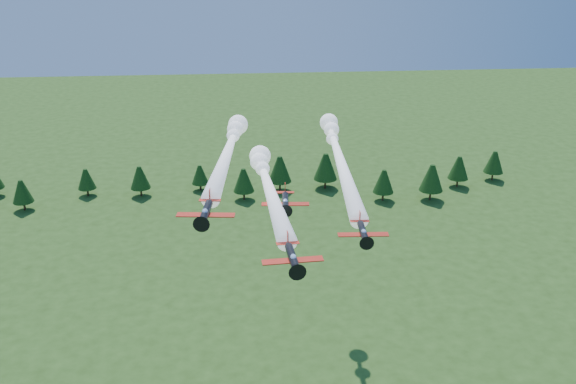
{
  "coord_description": "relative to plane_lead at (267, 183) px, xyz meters",
  "views": [
    {
      "loc": [
        -5.1,
        -75.63,
        76.53
      ],
      "look_at": [
        1.21,
        0.0,
        45.79
      ],
      "focal_mm": 40.0,
      "sensor_mm": 36.0,
      "label": 1
    }
  ],
  "objects": [
    {
      "name": "plane_right",
      "position": [
        13.25,
        14.68,
        -0.54
      ],
      "size": [
        7.96,
        57.07,
        3.7
      ],
      "rotation": [
        0.0,
        0.0,
        -0.05
      ],
      "color": "black",
      "rests_on": "ground"
    },
    {
      "name": "treeline",
      "position": [
        -0.36,
        95.33,
        -34.32
      ],
      "size": [
        173.53,
        21.9,
        11.71
      ],
      "color": "#382314",
      "rests_on": "ground"
    },
    {
      "name": "plane_slot",
      "position": [
        2.18,
        -7.3,
        -0.01
      ],
      "size": [
        6.87,
        7.46,
        2.41
      ],
      "rotation": [
        0.0,
        0.0,
        -0.07
      ],
      "color": "black",
      "rests_on": "ground"
    },
    {
      "name": "plane_lead",
      "position": [
        0.0,
        0.0,
        0.0
      ],
      "size": [
        8.13,
        43.36,
        3.7
      ],
      "rotation": [
        0.0,
        0.0,
        0.07
      ],
      "color": "black",
      "rests_on": "ground"
    },
    {
      "name": "plane_left",
      "position": [
        -5.8,
        10.67,
        2.28
      ],
      "size": [
        10.25,
        46.72,
        3.7
      ],
      "rotation": [
        0.0,
        0.0,
        -0.11
      ],
      "color": "black",
      "rests_on": "ground"
    }
  ]
}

